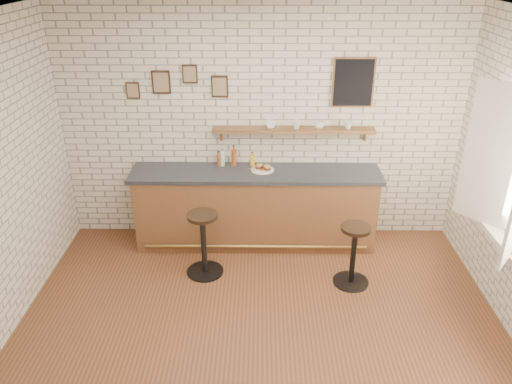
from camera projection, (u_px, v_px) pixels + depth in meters
ground at (260, 329)px, 5.08m from camera, size 5.00×5.00×0.00m
bar_counter at (256, 208)px, 6.38m from camera, size 3.10×0.65×1.01m
sandwich_plate at (262, 170)px, 6.19m from camera, size 0.28×0.28×0.01m
ciabatta_sandwich at (263, 167)px, 6.17m from camera, size 0.23×0.17×0.07m
potato_chips at (261, 169)px, 6.19m from camera, size 0.26×0.19×0.00m
bitters_bottle_brown at (219, 160)px, 6.30m from camera, size 0.06×0.06×0.20m
bitters_bottle_white at (223, 159)px, 6.29m from camera, size 0.06×0.06×0.22m
bitters_bottle_amber at (234, 157)px, 6.28m from camera, size 0.07×0.07×0.27m
condiment_bottle_yellow at (252, 160)px, 6.30m from camera, size 0.06×0.06×0.18m
bar_stool_left at (204, 242)px, 5.79m from camera, size 0.45×0.45×0.79m
bar_stool_right at (353, 253)px, 5.62m from camera, size 0.41×0.41×0.74m
wall_shelf at (294, 130)px, 6.13m from camera, size 2.00×0.18×0.18m
shelf_cup_a at (271, 125)px, 6.10m from camera, size 0.18×0.18×0.10m
shelf_cup_b at (297, 125)px, 6.10m from camera, size 0.15×0.15×0.10m
shelf_cup_c at (319, 125)px, 6.10m from camera, size 0.15×0.15×0.09m
shelf_cup_d at (348, 125)px, 6.10m from camera, size 0.12×0.12×0.09m
back_wall_decor at (280, 83)px, 5.96m from camera, size 2.96×0.02×0.56m
window_sill at (503, 239)px, 4.93m from camera, size 0.20×1.35×0.06m
book_lower at (512, 248)px, 4.71m from camera, size 0.15×0.20×0.02m
book_upper at (512, 246)px, 4.70m from camera, size 0.25×0.29×0.02m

